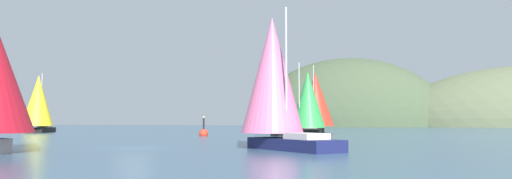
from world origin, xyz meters
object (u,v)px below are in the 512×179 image
sailboat_pink_spinnaker (274,80)px  sailboat_yellow_sail (38,103)px  sailboat_green_sail (307,101)px  sailboat_scarlet_sail (315,101)px  channel_buoy (204,133)px

sailboat_pink_spinnaker → sailboat_yellow_sail: (-44.94, 31.20, 0.24)m
sailboat_yellow_sail → sailboat_pink_spinnaker: bearing=-34.8°
sailboat_green_sail → sailboat_scarlet_sail: sailboat_scarlet_sail is taller
sailboat_pink_spinnaker → sailboat_yellow_sail: sailboat_yellow_sail is taller
sailboat_scarlet_sail → channel_buoy: 21.43m
sailboat_scarlet_sail → sailboat_pink_spinnaker: 40.50m
sailboat_yellow_sail → channel_buoy: 32.52m
sailboat_green_sail → sailboat_pink_spinnaker: (2.11, -27.95, 0.16)m
sailboat_green_sail → sailboat_yellow_sail: bearing=175.7°
sailboat_yellow_sail → channel_buoy: size_ratio=3.60×
channel_buoy → sailboat_pink_spinnaker: bearing=-58.5°
sailboat_green_sail → channel_buoy: (-11.76, -5.30, -3.91)m
channel_buoy → sailboat_yellow_sail: bearing=164.6°
sailboat_scarlet_sail → sailboat_yellow_sail: (-42.20, -9.20, -0.18)m
sailboat_scarlet_sail → channel_buoy: (-11.12, -17.75, -4.49)m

